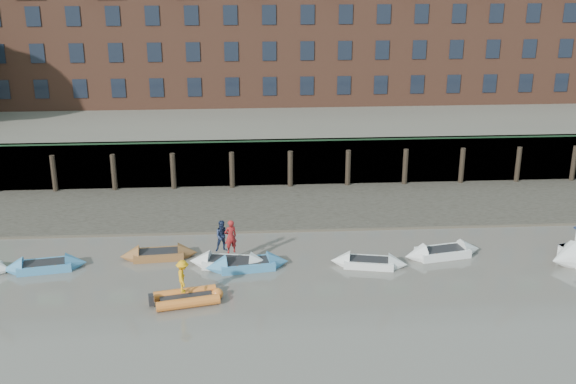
{
  "coord_description": "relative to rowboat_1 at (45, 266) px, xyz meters",
  "views": [
    {
      "loc": [
        -1.09,
        -25.26,
        16.78
      ],
      "look_at": [
        1.23,
        12.0,
        3.2
      ],
      "focal_mm": 45.0,
      "sensor_mm": 36.0,
      "label": 1
    }
  ],
  "objects": [
    {
      "name": "ground",
      "position": [
        11.69,
        -9.64,
        -0.22
      ],
      "size": [
        220.0,
        220.0,
        0.0
      ],
      "primitive_type": "plane",
      "color": "#625D55",
      "rests_on": "ground"
    },
    {
      "name": "foreshore",
      "position": [
        11.69,
        8.36,
        -0.22
      ],
      "size": [
        110.0,
        8.0,
        0.5
      ],
      "primitive_type": "cube",
      "color": "#3D382F",
      "rests_on": "ground"
    },
    {
      "name": "mud_band",
      "position": [
        11.69,
        4.96,
        -0.22
      ],
      "size": [
        110.0,
        1.6,
        0.1
      ],
      "primitive_type": "cube",
      "color": "#4C4336",
      "rests_on": "ground"
    },
    {
      "name": "river_wall",
      "position": [
        11.69,
        12.74,
        1.38
      ],
      "size": [
        110.0,
        1.23,
        3.3
      ],
      "color": "#2D2A26",
      "rests_on": "ground"
    },
    {
      "name": "bank_terrace",
      "position": [
        11.69,
        26.36,
        1.38
      ],
      "size": [
        110.0,
        28.0,
        3.2
      ],
      "primitive_type": "cube",
      "color": "#5E594D",
      "rests_on": "ground"
    },
    {
      "name": "rowboat_1",
      "position": [
        0.0,
        0.0,
        0.0
      ],
      "size": [
        4.41,
        1.92,
        1.24
      ],
      "rotation": [
        0.0,
        0.0,
        0.17
      ],
      "color": "teal",
      "rests_on": "ground"
    },
    {
      "name": "rowboat_2",
      "position": [
        5.81,
        1.08,
        -0.01
      ],
      "size": [
        4.24,
        1.55,
        1.21
      ],
      "rotation": [
        0.0,
        0.0,
        0.08
      ],
      "color": "brown",
      "rests_on": "ground"
    },
    {
      "name": "rowboat_3",
      "position": [
        9.69,
        -0.2,
        0.01
      ],
      "size": [
        4.51,
        1.96,
        1.27
      ],
      "rotation": [
        0.0,
        0.0,
        -0.16
      ],
      "color": "silver",
      "rests_on": "ground"
    },
    {
      "name": "rowboat_4",
      "position": [
        10.59,
        -0.51,
        0.01
      ],
      "size": [
        4.55,
        1.89,
        1.28
      ],
      "rotation": [
        0.0,
        0.0,
        0.14
      ],
      "color": "teal",
      "rests_on": "ground"
    },
    {
      "name": "rowboat_5",
      "position": [
        17.04,
        -0.62,
        -0.01
      ],
      "size": [
        4.2,
        1.93,
        1.17
      ],
      "rotation": [
        0.0,
        0.0,
        -0.19
      ],
      "color": "silver",
      "rests_on": "ground"
    },
    {
      "name": "rowboat_6",
      "position": [
        21.26,
        0.35,
        0.01
      ],
      "size": [
        4.58,
        2.11,
        1.28
      ],
      "rotation": [
        0.0,
        0.0,
        0.2
      ],
      "color": "silver",
      "rests_on": "ground"
    },
    {
      "name": "rib_tender",
      "position": [
        7.8,
        -3.99,
        0.03
      ],
      "size": [
        3.37,
        2.14,
        0.57
      ],
      "rotation": [
        0.0,
        0.0,
        0.21
      ],
      "color": "orange",
      "rests_on": "ground"
    },
    {
      "name": "person_rower_a",
      "position": [
        9.76,
        -0.3,
        1.55
      ],
      "size": [
        0.78,
        0.66,
        1.82
      ],
      "primitive_type": "imported",
      "rotation": [
        0.0,
        0.0,
        3.53
      ],
      "color": "maroon",
      "rests_on": "rowboat_3"
    },
    {
      "name": "person_rower_b",
      "position": [
        9.34,
        -0.07,
        1.49
      ],
      "size": [
        0.92,
        0.76,
        1.71
      ],
      "primitive_type": "imported",
      "rotation": [
        0.0,
        0.0,
        0.15
      ],
      "color": "#19233F",
      "rests_on": "rowboat_3"
    },
    {
      "name": "person_rib_crew",
      "position": [
        7.54,
        -3.94,
        1.13
      ],
      "size": [
        0.7,
        1.11,
        1.64
      ],
      "primitive_type": "imported",
      "rotation": [
        0.0,
        0.0,
        1.66
      ],
      "color": "orange",
      "rests_on": "rib_tender"
    }
  ]
}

